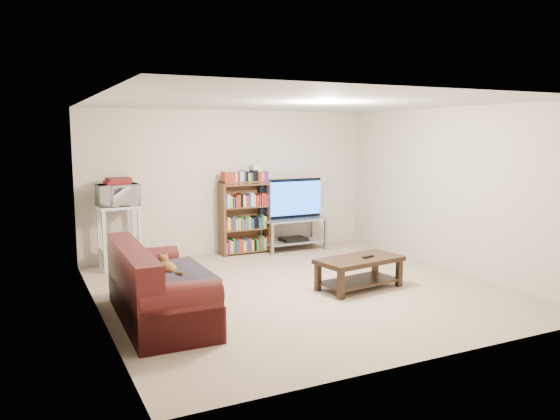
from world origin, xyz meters
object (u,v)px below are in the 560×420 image
coffee_table (359,267)px  bookshelf (245,216)px  sofa (154,294)px  tv_stand (293,229)px

coffee_table → bookshelf: size_ratio=0.98×
sofa → coffee_table: bearing=2.2°
sofa → bookshelf: 3.46m
sofa → tv_stand: 3.97m
sofa → tv_stand: bearing=41.3°
coffee_table → tv_stand: bearing=74.1°
sofa → tv_stand: size_ratio=1.75×
coffee_table → bookshelf: bearing=93.1°
bookshelf → coffee_table: bearing=-79.6°
sofa → coffee_table: 2.70m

